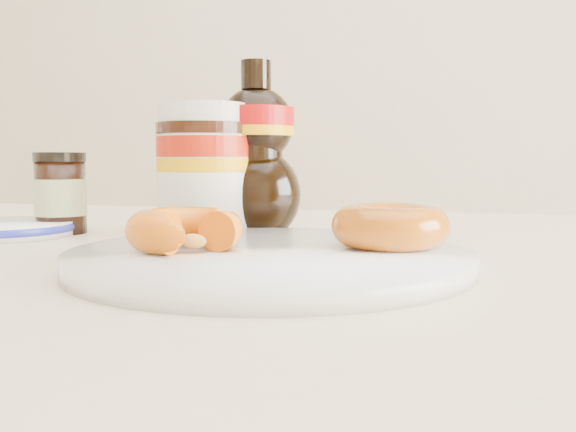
% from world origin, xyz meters
% --- Properties ---
extents(dining_table, '(1.40, 0.90, 0.75)m').
position_xyz_m(dining_table, '(0.00, 0.10, 0.67)').
color(dining_table, beige).
rests_on(dining_table, ground).
extents(plate, '(0.30, 0.30, 0.01)m').
position_xyz_m(plate, '(0.04, -0.01, 0.76)').
color(plate, white).
rests_on(plate, dining_table).
extents(donut_bitten, '(0.09, 0.09, 0.03)m').
position_xyz_m(donut_bitten, '(-0.02, -0.03, 0.78)').
color(donut_bitten, orange).
rests_on(donut_bitten, plate).
extents(donut_whole, '(0.11, 0.11, 0.03)m').
position_xyz_m(donut_whole, '(0.13, 0.03, 0.78)').
color(donut_whole, '#AF580B').
rests_on(donut_whole, plate).
extents(nutella_jar, '(0.10, 0.10, 0.14)m').
position_xyz_m(nutella_jar, '(-0.08, 0.15, 0.82)').
color(nutella_jar, white).
rests_on(nutella_jar, dining_table).
extents(syrup_bottle, '(0.11, 0.10, 0.18)m').
position_xyz_m(syrup_bottle, '(-0.03, 0.18, 0.84)').
color(syrup_bottle, black).
rests_on(syrup_bottle, dining_table).
extents(dark_jar, '(0.06, 0.06, 0.09)m').
position_xyz_m(dark_jar, '(-0.25, 0.15, 0.79)').
color(dark_jar, black).
rests_on(dark_jar, dining_table).
extents(blue_rim_saucer, '(0.15, 0.15, 0.01)m').
position_xyz_m(blue_rim_saucer, '(-0.29, 0.12, 0.76)').
color(blue_rim_saucer, white).
rests_on(blue_rim_saucer, dining_table).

